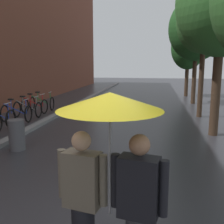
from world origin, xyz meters
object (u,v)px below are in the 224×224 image
street_tree_1 (222,4)px  street_tree_2 (205,22)px  street_tree_4 (188,48)px  parked_bicycle_5 (16,113)px  parked_bicycle_6 (28,109)px  parked_bicycle_7 (35,106)px  parked_bicycle_8 (42,103)px  couple_under_umbrella (110,163)px  street_tree_3 (197,29)px  litter_bin (17,135)px

street_tree_1 → street_tree_2: street_tree_1 is taller
street_tree_4 → parked_bicycle_5: (-7.72, -9.99, -3.03)m
parked_bicycle_6 → parked_bicycle_7: 0.92m
street_tree_4 → street_tree_2: bearing=-91.5°
street_tree_2 → street_tree_1: bearing=-90.1°
street_tree_4 → parked_bicycle_7: bearing=-134.0°
street_tree_1 → parked_bicycle_8: 9.21m
street_tree_4 → parked_bicycle_6: bearing=-130.6°
street_tree_2 → couple_under_umbrella: street_tree_2 is taller
street_tree_2 → parked_bicycle_5: 8.70m
street_tree_1 → street_tree_2: (0.00, 3.11, -0.09)m
street_tree_2 → parked_bicycle_5: street_tree_2 is taller
couple_under_umbrella → street_tree_3: bearing=79.2°
parked_bicycle_5 → parked_bicycle_8: 2.74m
parked_bicycle_8 → parked_bicycle_7: bearing=-90.7°
street_tree_3 → litter_bin: bearing=-121.6°
litter_bin → street_tree_2: bearing=44.5°
couple_under_umbrella → litter_bin: couple_under_umbrella is taller
street_tree_1 → couple_under_umbrella: size_ratio=2.79×
street_tree_4 → parked_bicycle_5: street_tree_4 is taller
parked_bicycle_5 → parked_bicycle_6: same height
street_tree_4 → parked_bicycle_7: size_ratio=4.39×
parked_bicycle_7 → litter_bin: (1.92, -5.18, 0.05)m
street_tree_2 → parked_bicycle_6: bearing=-169.9°
parked_bicycle_5 → parked_bicycle_8: size_ratio=0.97×
street_tree_1 → couple_under_umbrella: street_tree_1 is taller
street_tree_3 → street_tree_4: bearing=90.6°
litter_bin → couple_under_umbrella: bearing=-50.8°
couple_under_umbrella → litter_bin: 5.34m
couple_under_umbrella → litter_bin: bearing=129.2°
litter_bin → street_tree_3: bearing=58.4°
parked_bicycle_6 → litter_bin: bearing=-67.0°
parked_bicycle_5 → parked_bicycle_7: 1.89m
street_tree_4 → parked_bicycle_7: street_tree_4 is taller
street_tree_2 → street_tree_3: (0.24, 4.08, 0.20)m
parked_bicycle_6 → litter_bin: parked_bicycle_6 is taller
street_tree_2 → parked_bicycle_7: street_tree_2 is taller
street_tree_3 → parked_bicycle_5: street_tree_3 is taller
street_tree_4 → parked_bicycle_5: 12.99m
street_tree_3 → couple_under_umbrella: size_ratio=2.91×
street_tree_2 → street_tree_4: bearing=88.5°
street_tree_3 → couple_under_umbrella: street_tree_3 is taller
street_tree_3 → parked_bicycle_6: size_ratio=5.62×
parked_bicycle_5 → street_tree_4: bearing=52.3°
street_tree_1 → street_tree_3: size_ratio=0.96×
street_tree_4 → parked_bicycle_5: bearing=-127.7°
street_tree_1 → street_tree_4: street_tree_1 is taller
parked_bicycle_6 → parked_bicycle_8: bearing=93.2°
parked_bicycle_7 → couple_under_umbrella: couple_under_umbrella is taller
street_tree_1 → parked_bicycle_7: bearing=160.6°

